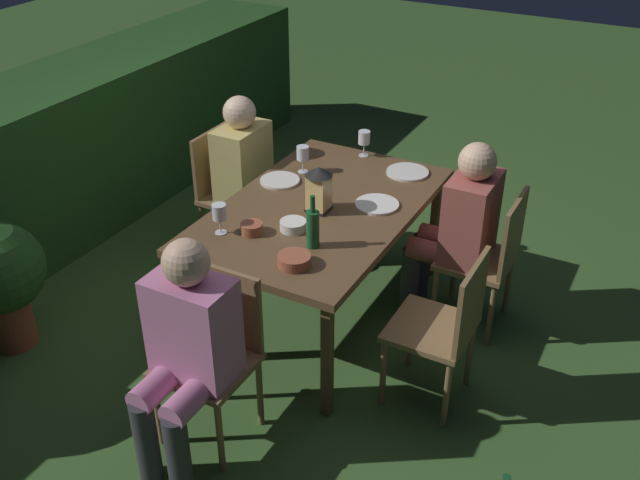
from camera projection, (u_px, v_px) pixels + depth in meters
ground_plane at (320, 313)px, 4.49m from camera, size 16.00×16.00×0.00m
dining_table at (320, 214)px, 4.14m from camera, size 1.63×1.02×0.75m
chair_head_near at (214, 348)px, 3.44m from camera, size 0.40×0.42×0.87m
person_in_pink at (186, 347)px, 3.22m from camera, size 0.48×0.38×1.15m
chair_side_left_a at (445, 324)px, 3.60m from camera, size 0.42×0.40×0.87m
chair_side_left_b at (489, 255)px, 4.15m from camera, size 0.42×0.40×0.87m
person_in_rust at (459, 224)px, 4.16m from camera, size 0.38×0.47×1.15m
chair_side_right_b at (228, 188)px, 4.89m from camera, size 0.42×0.40×0.87m
person_in_mustard at (251, 173)px, 4.73m from camera, size 0.38×0.47×1.15m
lantern_centerpiece at (319, 187)px, 3.99m from camera, size 0.15×0.15×0.27m
green_bottle_on_table at (313, 228)px, 3.68m from camera, size 0.07×0.07×0.29m
wine_glass_a at (303, 154)px, 4.43m from camera, size 0.08×0.08×0.17m
wine_glass_b at (219, 213)px, 3.79m from camera, size 0.08×0.08×0.17m
wine_glass_c at (364, 139)px, 4.64m from camera, size 0.08×0.08×0.17m
plate_a at (407, 172)px, 4.47m from camera, size 0.26×0.26×0.01m
plate_b at (377, 204)px, 4.11m from camera, size 0.25×0.25×0.01m
plate_c at (280, 181)px, 4.37m from camera, size 0.24×0.24×0.01m
bowl_olives at (252, 228)px, 3.83m from camera, size 0.12×0.12×0.06m
bowl_bread at (294, 260)px, 3.56m from camera, size 0.17×0.17×0.06m
bowl_salad at (294, 225)px, 3.86m from camera, size 0.14×0.14×0.05m
hedge_backdrop at (47, 161)px, 5.09m from camera, size 5.36×0.80×1.10m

